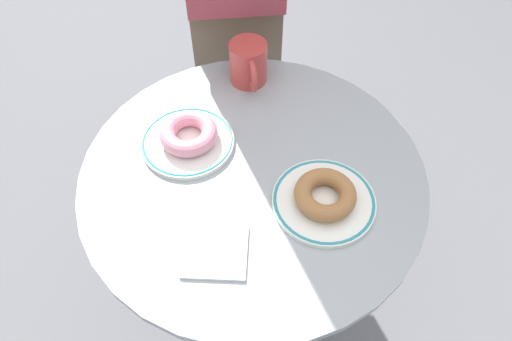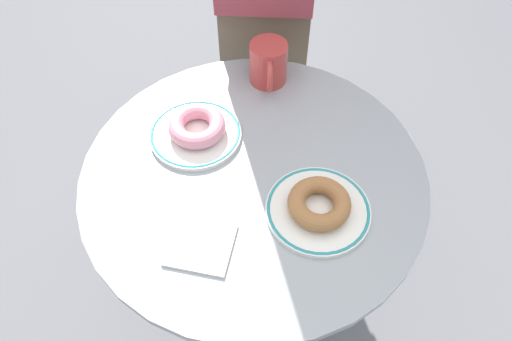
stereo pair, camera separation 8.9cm
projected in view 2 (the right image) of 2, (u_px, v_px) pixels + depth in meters
name	position (u px, v px, depth m)	size (l,w,h in m)	color
ground_plane	(255.00, 309.00, 1.51)	(7.00, 7.00, 0.02)	slate
cafe_table	(254.00, 224.00, 1.08)	(0.69, 0.69, 0.73)	#999EA3
plate_left	(196.00, 134.00, 0.97)	(0.19, 0.19, 0.01)	white
plate_right	(318.00, 210.00, 0.86)	(0.19, 0.19, 0.01)	white
donut_pink_frosted	(197.00, 126.00, 0.95)	(0.12, 0.12, 0.03)	pink
donut_cinnamon	(319.00, 203.00, 0.84)	(0.12, 0.12, 0.03)	#A36B3D
paper_napkin	(201.00, 245.00, 0.82)	(0.11, 0.10, 0.01)	white
coffee_mug	(268.00, 64.00, 1.04)	(0.09, 0.12, 0.10)	#B73D38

